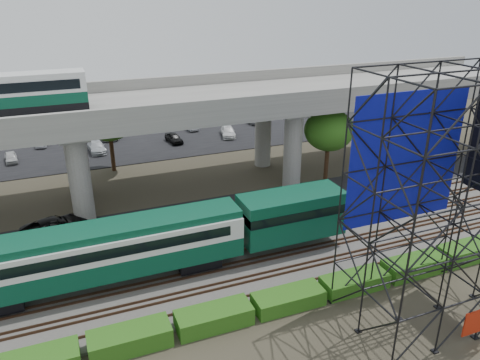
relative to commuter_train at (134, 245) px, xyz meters
name	(u,v)px	position (x,y,z in m)	size (l,w,h in m)	color
ground	(248,274)	(7.48, -2.00, -2.88)	(140.00, 140.00, 0.00)	#474233
ballast_bed	(237,258)	(7.48, 0.00, -2.78)	(90.00, 12.00, 0.20)	slate
service_road	(203,212)	(7.48, 8.50, -2.84)	(90.00, 5.00, 0.08)	black
parking_lot	(149,138)	(7.48, 32.00, -2.84)	(90.00, 18.00, 0.08)	black
harbor_water	(123,103)	(7.48, 54.00, -2.87)	(140.00, 40.00, 0.03)	#405169
rail_tracks	(237,256)	(7.48, 0.00, -2.60)	(90.00, 9.52, 0.16)	#472D1E
commuter_train	(134,245)	(0.00, 0.00, 0.00)	(29.30, 3.06, 4.30)	black
overpass	(171,110)	(6.43, 14.00, 5.33)	(80.00, 12.00, 12.40)	#9E9B93
scaffold_tower	(438,206)	(15.75, -9.98, 4.59)	(9.36, 6.36, 15.00)	black
hedge_strip	(288,298)	(8.49, -6.30, -2.32)	(34.60, 1.80, 1.20)	#275212
trees	(135,141)	(2.81, 14.17, 2.69)	(40.94, 16.94, 7.69)	#382314
suv	(55,226)	(-4.97, 9.04, -2.08)	(2.41, 5.22, 1.45)	black
parked_cars	(156,134)	(8.34, 31.60, -2.19)	(34.64, 9.77, 1.29)	silver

